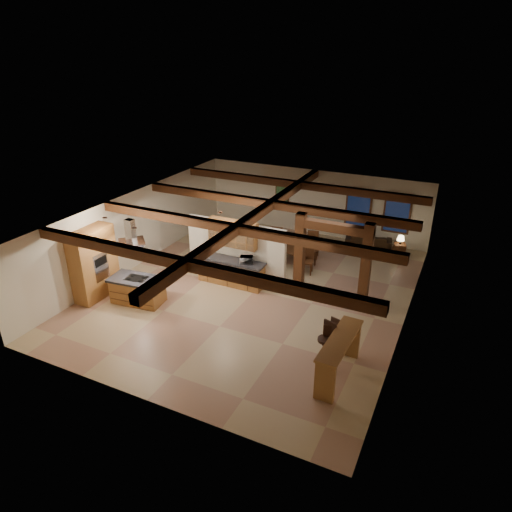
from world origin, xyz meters
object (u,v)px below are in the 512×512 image
(kitchen_island, at_px, (138,290))
(dining_table, at_px, (292,255))
(sofa, at_px, (369,241))
(bar_counter, at_px, (339,351))

(kitchen_island, relative_size, dining_table, 1.04)
(sofa, relative_size, bar_counter, 0.86)
(sofa, distance_m, bar_counter, 8.77)
(dining_table, bearing_deg, sofa, 69.81)
(kitchen_island, relative_size, bar_counter, 0.84)
(kitchen_island, bearing_deg, bar_counter, -6.70)
(kitchen_island, height_order, bar_counter, bar_counter)
(dining_table, distance_m, sofa, 3.70)
(dining_table, height_order, sofa, dining_table)
(dining_table, distance_m, bar_counter, 6.83)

